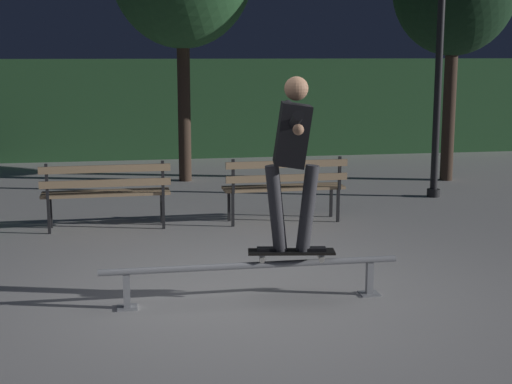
# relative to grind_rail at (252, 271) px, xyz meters

# --- Properties ---
(ground_plane) EXTENTS (90.00, 90.00, 0.00)m
(ground_plane) POSITION_rel_grind_rail_xyz_m (-0.00, 0.14, -0.28)
(ground_plane) COLOR #ADAAA8
(hedge_backdrop) EXTENTS (24.00, 1.20, 2.08)m
(hedge_backdrop) POSITION_rel_grind_rail_xyz_m (-0.00, 9.97, 0.76)
(hedge_backdrop) COLOR #2D5B33
(hedge_backdrop) RESTS_ON ground
(grind_rail) EXTENTS (2.70, 0.18, 0.36)m
(grind_rail) POSITION_rel_grind_rail_xyz_m (0.00, 0.00, 0.00)
(grind_rail) COLOR gray
(grind_rail) RESTS_ON ground
(skateboard) EXTENTS (0.80, 0.32, 0.09)m
(skateboard) POSITION_rel_grind_rail_xyz_m (0.36, 0.00, 0.15)
(skateboard) COLOR black
(skateboard) RESTS_ON grind_rail
(skateboarder) EXTENTS (0.63, 1.39, 1.56)m
(skateboarder) POSITION_rel_grind_rail_xyz_m (0.37, -0.00, 1.09)
(skateboarder) COLOR black
(skateboarder) RESTS_ON skateboard
(park_bench_leftmost) EXTENTS (1.61, 0.44, 0.88)m
(park_bench_leftmost) POSITION_rel_grind_rail_xyz_m (-1.33, 3.06, 0.25)
(park_bench_leftmost) COLOR black
(park_bench_leftmost) RESTS_ON ground
(park_bench_left_center) EXTENTS (1.61, 0.44, 0.88)m
(park_bench_left_center) POSITION_rel_grind_rail_xyz_m (0.97, 3.06, 0.25)
(park_bench_left_center) COLOR black
(park_bench_left_center) RESTS_ON ground
(lamp_post_right) EXTENTS (0.32, 0.32, 3.90)m
(lamp_post_right) POSITION_rel_grind_rail_xyz_m (3.64, 4.46, 2.20)
(lamp_post_right) COLOR black
(lamp_post_right) RESTS_ON ground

